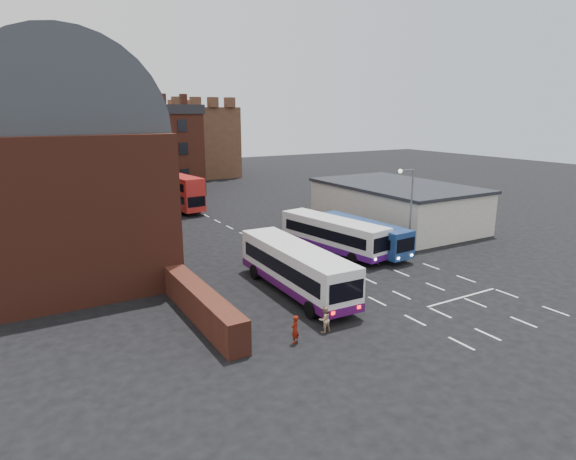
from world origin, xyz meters
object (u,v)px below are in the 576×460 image
pedestrian_red (295,329)px  pedestrian_beige (324,319)px  street_lamp (409,204)px  bus_white_inbound (333,233)px  bus_red_double (176,191)px  bus_white_outbound (296,266)px  bus_blue (362,234)px

pedestrian_red → pedestrian_beige: 2.01m
street_lamp → pedestrian_beige: bearing=-149.1°
bus_white_inbound → bus_red_double: size_ratio=1.00×
bus_white_outbound → bus_white_inbound: (7.33, 6.16, -0.12)m
bus_white_outbound → pedestrian_red: 7.11m
pedestrian_red → bus_red_double: bearing=-124.9°
bus_blue → pedestrian_red: (-13.17, -11.17, -0.78)m
bus_white_outbound → bus_blue: bus_white_outbound is taller
bus_blue → pedestrian_red: bus_blue is taller
bus_white_outbound → bus_white_inbound: bearing=41.8°
street_lamp → pedestrian_red: bearing=-151.5°
pedestrian_beige → pedestrian_red: bearing=3.7°
bus_red_double → street_lamp: size_ratio=1.51×
pedestrian_red → bus_white_outbound: bearing=-147.7°
bus_white_outbound → street_lamp: 12.35m
bus_white_outbound → pedestrian_red: bearing=-119.7°
bus_white_outbound → street_lamp: street_lamp is taller
bus_blue → pedestrian_beige: bus_blue is taller
bus_blue → pedestrian_red: size_ratio=6.46×
bus_white_inbound → pedestrian_beige: bearing=43.4°
bus_red_double → bus_blue: bearing=100.3°
bus_red_double → street_lamp: street_lamp is taller
bus_blue → pedestrian_beige: bearing=39.6°
bus_white_inbound → bus_blue: bearing=146.2°
bus_white_outbound → pedestrian_beige: size_ratio=7.75×
bus_red_double → pedestrian_beige: size_ratio=7.35×
bus_white_outbound → pedestrian_beige: (-1.68, -5.69, -1.06)m
street_lamp → bus_red_double: bearing=110.0°
bus_white_outbound → bus_blue: (9.50, 5.17, -0.27)m
bus_white_outbound → bus_blue: 10.82m
pedestrian_red → street_lamp: bearing=-177.8°
bus_white_outbound → pedestrian_red: bus_white_outbound is taller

